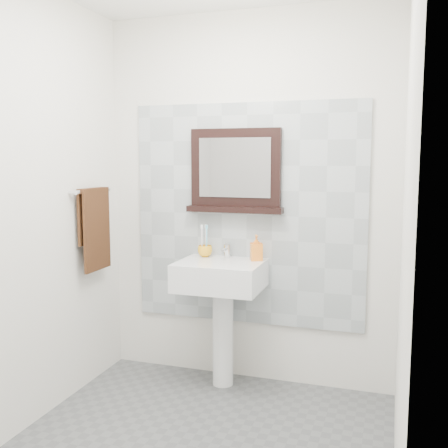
% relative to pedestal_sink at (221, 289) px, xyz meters
% --- Properties ---
extents(back_wall, '(2.00, 0.01, 2.50)m').
position_rel_pedestal_sink_xyz_m(back_wall, '(0.12, 0.23, 0.57)').
color(back_wall, silver).
rests_on(back_wall, ground).
extents(front_wall, '(2.00, 0.01, 2.50)m').
position_rel_pedestal_sink_xyz_m(front_wall, '(0.12, -1.97, 0.57)').
color(front_wall, silver).
rests_on(front_wall, ground).
extents(left_wall, '(0.01, 2.20, 2.50)m').
position_rel_pedestal_sink_xyz_m(left_wall, '(-0.88, -0.87, 0.57)').
color(left_wall, silver).
rests_on(left_wall, ground).
extents(right_wall, '(0.01, 2.20, 2.50)m').
position_rel_pedestal_sink_xyz_m(right_wall, '(1.12, -0.87, 0.57)').
color(right_wall, silver).
rests_on(right_wall, ground).
extents(splashback, '(1.60, 0.02, 1.50)m').
position_rel_pedestal_sink_xyz_m(splashback, '(0.12, 0.21, 0.47)').
color(splashback, '#A5AEB2').
rests_on(splashback, back_wall).
extents(pedestal_sink, '(0.55, 0.44, 0.96)m').
position_rel_pedestal_sink_xyz_m(pedestal_sink, '(0.00, 0.00, 0.00)').
color(pedestal_sink, white).
rests_on(pedestal_sink, ground).
extents(toothbrush_cup, '(0.12, 0.12, 0.08)m').
position_rel_pedestal_sink_xyz_m(toothbrush_cup, '(-0.16, 0.13, 0.22)').
color(toothbrush_cup, yellow).
rests_on(toothbrush_cup, pedestal_sink).
extents(toothbrushes, '(0.05, 0.04, 0.21)m').
position_rel_pedestal_sink_xyz_m(toothbrushes, '(-0.16, 0.13, 0.31)').
color(toothbrushes, white).
rests_on(toothbrushes, toothbrush_cup).
extents(soap_dispenser, '(0.10, 0.10, 0.17)m').
position_rel_pedestal_sink_xyz_m(soap_dispenser, '(0.21, 0.11, 0.27)').
color(soap_dispenser, '#F85A1D').
rests_on(soap_dispenser, pedestal_sink).
extents(framed_mirror, '(0.66, 0.11, 0.56)m').
position_rel_pedestal_sink_xyz_m(framed_mirror, '(0.04, 0.19, 0.76)').
color(framed_mirror, black).
rests_on(framed_mirror, back_wall).
extents(towel_bar, '(0.07, 0.40, 0.03)m').
position_rel_pedestal_sink_xyz_m(towel_bar, '(-0.83, -0.18, 0.64)').
color(towel_bar, silver).
rests_on(towel_bar, left_wall).
extents(hand_towel, '(0.06, 0.30, 0.55)m').
position_rel_pedestal_sink_xyz_m(hand_towel, '(-0.82, -0.18, 0.43)').
color(hand_towel, '#361E0F').
rests_on(hand_towel, towel_bar).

